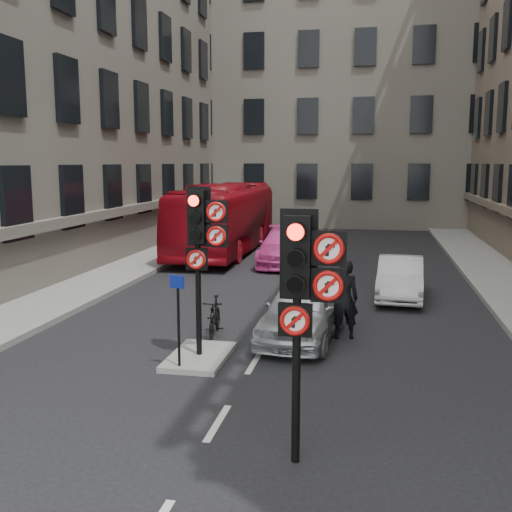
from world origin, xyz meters
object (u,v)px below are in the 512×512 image
at_px(car_silver, 303,310).
at_px(car_pink, 285,247).
at_px(signal_near, 304,283).
at_px(bus_red, 225,218).
at_px(motorcyclist, 344,299).
at_px(motorcycle, 215,317).
at_px(signal_far, 201,235).
at_px(car_white, 400,278).
at_px(info_sign, 178,308).

relative_size(car_silver, car_pink, 0.82).
relative_size(signal_near, car_pink, 0.72).
xyz_separation_m(bus_red, motorcyclist, (6.16, -12.98, -0.64)).
bearing_deg(motorcycle, signal_far, -90.00).
height_order(car_white, motorcycle, car_white).
distance_m(signal_far, info_sign, 1.62).
relative_size(signal_near, motorcyclist, 1.86).
bearing_deg(bus_red, car_silver, -69.36).
distance_m(signal_far, motorcyclist, 4.00).
distance_m(signal_near, signal_far, 4.77).
xyz_separation_m(car_silver, info_sign, (-2.17, -2.82, 0.63)).
xyz_separation_m(car_white, motorcyclist, (-1.50, -4.70, 0.33)).
bearing_deg(motorcycle, signal_near, -70.68).
relative_size(car_white, car_pink, 0.78).
xyz_separation_m(signal_near, car_pink, (-2.68, 16.39, -1.86)).
bearing_deg(motorcycle, car_pink, 82.56).
distance_m(bus_red, motorcycle, 13.82).
xyz_separation_m(signal_far, bus_red, (-3.29, 15.16, -1.10)).
bearing_deg(car_pink, signal_far, -93.68).
distance_m(bus_red, motorcyclist, 14.38).
bearing_deg(car_white, signal_far, -119.42).
height_order(car_white, info_sign, info_sign).
xyz_separation_m(car_pink, motorcyclist, (2.95, -10.21, 0.24)).
bearing_deg(signal_far, car_silver, 46.53).
xyz_separation_m(car_white, bus_red, (-7.66, 8.28, 0.96)).
height_order(signal_near, info_sign, signal_near).
distance_m(car_pink, motorcyclist, 10.63).
bearing_deg(motorcycle, car_silver, 0.76).
bearing_deg(car_silver, signal_near, -77.89).
xyz_separation_m(motorcycle, motorcyclist, (3.07, 0.45, 0.48)).
height_order(signal_near, car_pink, signal_near).
relative_size(signal_near, bus_red, 0.31).
xyz_separation_m(car_pink, bus_red, (-3.21, 2.77, 0.88)).
xyz_separation_m(motorcyclist, info_sign, (-3.14, -2.99, 0.37)).
bearing_deg(bus_red, signal_far, -78.66).
xyz_separation_m(car_silver, car_pink, (-1.98, 10.38, 0.02)).
xyz_separation_m(car_white, car_pink, (-4.45, 5.51, 0.09)).
bearing_deg(signal_near, motorcyclist, 87.51).
height_order(bus_red, info_sign, bus_red).
bearing_deg(info_sign, motorcycle, 105.46).
height_order(signal_near, car_silver, signal_near).
bearing_deg(car_silver, car_pink, 106.31).
distance_m(car_silver, info_sign, 3.61).
height_order(signal_far, motorcyclist, signal_far).
xyz_separation_m(signal_far, motorcycle, (-0.21, 1.73, -2.22)).
bearing_deg(info_sign, car_pink, 106.04).
bearing_deg(motorcyclist, signal_near, 73.70).
bearing_deg(car_silver, info_sign, -122.12).
relative_size(signal_near, car_white, 0.92).
distance_m(signal_near, car_silver, 6.33).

